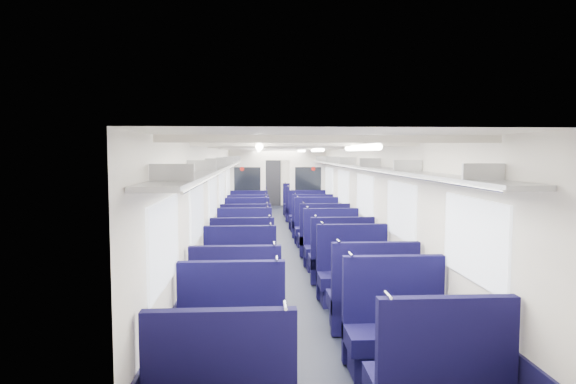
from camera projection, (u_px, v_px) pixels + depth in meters
The scene contains 35 objects.
floor at pixel (282, 245), 11.98m from camera, with size 2.80×18.00×0.01m, color black.
ceiling at pixel (282, 147), 11.79m from camera, with size 2.80×18.00×0.01m, color white.
wall_left at pixel (223, 196), 11.80m from camera, with size 0.02×18.00×2.35m, color silver.
dado_left at pixel (224, 231), 11.87m from camera, with size 0.03×17.90×0.70m, color black.
wall_right at pixel (340, 196), 11.97m from camera, with size 0.02×18.00×2.35m, color silver.
dado_right at pixel (339, 230), 12.03m from camera, with size 0.03×17.90×0.70m, color black.
wall_far at pixel (272, 178), 20.84m from camera, with size 2.80×0.02×2.35m, color silver.
luggage_rack_left at pixel (231, 163), 11.75m from camera, with size 0.36×17.40×0.18m.
luggage_rack_right at pixel (332, 163), 11.90m from camera, with size 0.36×17.40×0.18m.
windows at pixel (283, 187), 11.41m from camera, with size 2.78×15.60×0.75m.
ceiling_fittings at pixel (282, 149), 11.54m from camera, with size 2.70×16.06×0.11m.
end_door at pixel (272, 182), 20.80m from camera, with size 0.75×0.06×2.00m, color black.
bulkhead at pixel (278, 187), 14.34m from camera, with size 2.80×0.10×2.35m.
seat_2 at pixel (231, 345), 4.77m from camera, with size 1.06×0.58×1.18m.
seat_3 at pixel (396, 335), 5.03m from camera, with size 1.06×0.58×1.18m.
seat_4 at pixel (236, 309), 5.87m from camera, with size 1.06×0.58×1.18m.
seat_5 at pixel (372, 303), 6.10m from camera, with size 1.06×0.58×1.18m.
seat_6 at pixel (240, 281), 7.13m from camera, with size 1.06×0.58×1.18m.
seat_7 at pixel (353, 278), 7.30m from camera, with size 1.06×0.58×1.18m.
seat_8 at pixel (243, 263), 8.34m from camera, with size 1.06×0.58×1.18m.
seat_9 at pixel (341, 262), 8.41m from camera, with size 1.06×0.58×1.18m.
seat_10 at pixel (245, 249), 9.51m from camera, with size 1.06×0.58×1.18m.
seat_11 at pixel (332, 250), 9.43m from camera, with size 1.06×0.58×1.18m.
seat_12 at pixel (246, 240), 10.52m from camera, with size 1.06×0.58×1.18m.
seat_13 at pixel (324, 239), 10.61m from camera, with size 1.06×0.58×1.18m.
seat_14 at pixel (247, 231), 11.68m from camera, with size 1.06×0.58×1.18m.
seat_15 at pixel (317, 230), 11.84m from camera, with size 1.06×0.58×1.18m.
seat_16 at pixel (248, 225), 12.78m from camera, with size 1.06×0.58×1.18m.
seat_17 at pixel (312, 224), 12.96m from camera, with size 1.06×0.58×1.18m.
seat_18 at pixel (249, 219), 13.97m from camera, with size 1.06×0.58×1.18m.
seat_19 at pixel (308, 218), 14.09m from camera, with size 1.06×0.58×1.18m.
seat_20 at pixel (250, 210), 16.08m from camera, with size 1.06×0.58×1.18m.
seat_21 at pixel (302, 210), 16.03m from camera, with size 1.06×0.58×1.18m.
seat_22 at pixel (251, 206), 17.24m from camera, with size 1.06×0.58×1.18m.
seat_23 at pixel (298, 206), 17.33m from camera, with size 1.06×0.58×1.18m.
Camera 1 is at (-0.56, -11.83, 2.20)m, focal length 30.99 mm.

